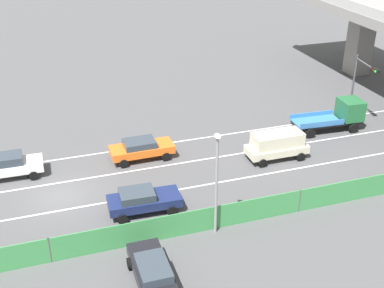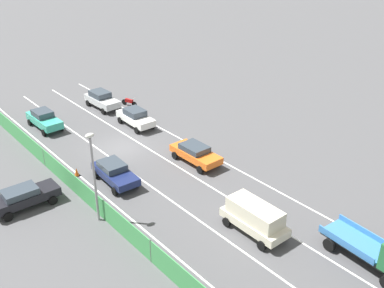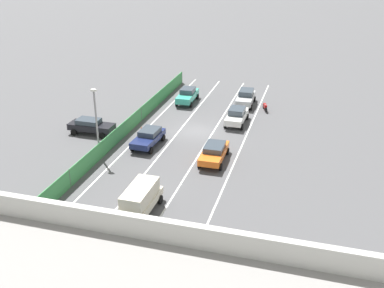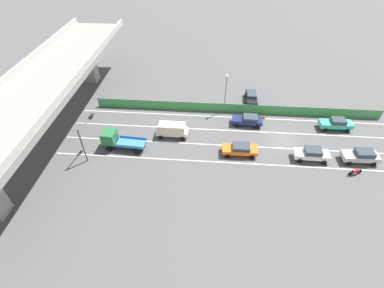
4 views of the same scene
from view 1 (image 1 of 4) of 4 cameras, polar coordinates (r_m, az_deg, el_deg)
name	(u,v)px [view 1 (image 1 of 4)]	position (r m, az deg, el deg)	size (l,w,h in m)	color
ground_plane	(62,196)	(33.92, -14.51, -5.69)	(300.00, 300.00, 0.00)	#4C4C4F
lane_line_left_edge	(138,147)	(38.95, -6.08, -0.39)	(0.14, 48.52, 0.01)	silver
lane_line_mid_left	(149,168)	(36.04, -4.87, -2.75)	(0.14, 48.52, 0.01)	silver
lane_line_mid_right	(162,192)	(33.22, -3.43, -5.50)	(0.14, 48.52, 0.01)	silver
lane_line_right_edge	(177,221)	(30.52, -1.72, -8.75)	(0.14, 48.52, 0.01)	silver
green_fence	(184,224)	(29.00, -0.94, -9.03)	(0.10, 44.62, 1.55)	#3D8E4C
car_taxi_orange	(141,148)	(36.95, -5.77, -0.47)	(2.10, 4.64, 1.51)	orange
car_sedan_white	(9,165)	(36.60, -20.05, -2.28)	(2.02, 4.52, 1.70)	white
car_van_cream	(277,144)	(37.20, 9.61, 0.00)	(2.06, 4.51, 2.05)	beige
car_sedan_navy	(143,200)	(31.04, -5.62, -6.28)	(2.21, 4.52, 1.52)	navy
flatbed_truck_blue	(339,115)	(42.97, 16.33, 3.20)	(2.56, 5.80, 2.47)	black
parked_sedan_dark	(153,272)	(25.77, -4.48, -14.24)	(4.56, 1.96, 1.54)	black
traffic_light	(362,76)	(45.07, 18.73, 7.26)	(3.75, 0.88, 5.12)	#47474C
street_lamp	(217,174)	(27.55, 2.81, -3.40)	(0.60, 0.36, 6.33)	gray
traffic_cone	(104,233)	(29.53, -9.90, -9.86)	(0.47, 0.47, 0.67)	orange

